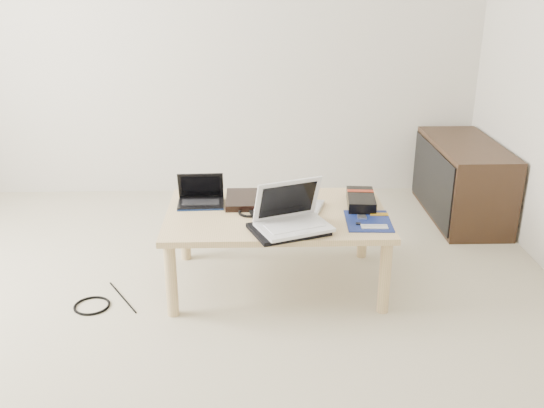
{
  "coord_description": "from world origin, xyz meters",
  "views": [
    {
      "loc": [
        0.42,
        -2.25,
        1.53
      ],
      "look_at": [
        0.51,
        0.56,
        0.44
      ],
      "focal_mm": 40.0,
      "sensor_mm": 36.0,
      "label": 1
    }
  ],
  "objects_px": {
    "white_laptop": "(292,217)",
    "media_cabinet": "(461,180)",
    "netbook": "(201,198)",
    "coffee_table": "(276,221)",
    "gpu_box": "(361,200)"
  },
  "relations": [
    {
      "from": "gpu_box",
      "to": "media_cabinet",
      "type": "bearing_deg",
      "value": 45.28
    },
    {
      "from": "white_laptop",
      "to": "gpu_box",
      "type": "distance_m",
      "value": 0.49
    },
    {
      "from": "white_laptop",
      "to": "netbook",
      "type": "bearing_deg",
      "value": 141.51
    },
    {
      "from": "gpu_box",
      "to": "white_laptop",
      "type": "bearing_deg",
      "value": -140.57
    },
    {
      "from": "media_cabinet",
      "to": "coffee_table",
      "type": "bearing_deg",
      "value": -144.4
    },
    {
      "from": "netbook",
      "to": "coffee_table",
      "type": "bearing_deg",
      "value": -17.98
    },
    {
      "from": "coffee_table",
      "to": "netbook",
      "type": "distance_m",
      "value": 0.41
    },
    {
      "from": "netbook",
      "to": "gpu_box",
      "type": "distance_m",
      "value": 0.82
    },
    {
      "from": "white_laptop",
      "to": "media_cabinet",
      "type": "bearing_deg",
      "value": 43.54
    },
    {
      "from": "media_cabinet",
      "to": "netbook",
      "type": "distance_m",
      "value": 1.81
    },
    {
      "from": "netbook",
      "to": "gpu_box",
      "type": "height_order",
      "value": "netbook"
    },
    {
      "from": "white_laptop",
      "to": "gpu_box",
      "type": "height_order",
      "value": "white_laptop"
    },
    {
      "from": "white_laptop",
      "to": "gpu_box",
      "type": "xyz_separation_m",
      "value": [
        0.37,
        0.31,
        -0.04
      ]
    },
    {
      "from": "coffee_table",
      "to": "gpu_box",
      "type": "distance_m",
      "value": 0.45
    },
    {
      "from": "gpu_box",
      "to": "coffee_table",
      "type": "bearing_deg",
      "value": -170.13
    }
  ]
}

